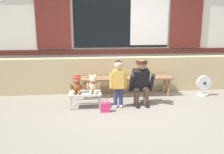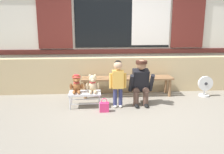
# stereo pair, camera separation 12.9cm
# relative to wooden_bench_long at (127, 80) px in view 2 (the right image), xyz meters

# --- Properties ---
(ground_plane) EXTENTS (60.00, 60.00, 0.00)m
(ground_plane) POSITION_rel_wooden_bench_long_xyz_m (-0.02, -1.06, -0.37)
(ground_plane) COLOR gray
(brick_low_wall) EXTENTS (6.86, 0.25, 0.85)m
(brick_low_wall) POSITION_rel_wooden_bench_long_xyz_m (-0.02, 0.37, 0.05)
(brick_low_wall) COLOR tan
(brick_low_wall) RESTS_ON ground
(shop_facade) EXTENTS (7.00, 0.26, 3.44)m
(shop_facade) POSITION_rel_wooden_bench_long_xyz_m (-0.02, 0.88, 1.36)
(shop_facade) COLOR silver
(shop_facade) RESTS_ON ground
(wooden_bench_long) EXTENTS (2.10, 0.40, 0.44)m
(wooden_bench_long) POSITION_rel_wooden_bench_long_xyz_m (0.00, 0.00, 0.00)
(wooden_bench_long) COLOR #8E6642
(wooden_bench_long) RESTS_ON ground
(small_display_bench) EXTENTS (0.64, 0.36, 0.30)m
(small_display_bench) POSITION_rel_wooden_bench_long_xyz_m (-0.96, -0.68, -0.11)
(small_display_bench) COLOR silver
(small_display_bench) RESTS_ON ground
(teddy_bear_with_hat) EXTENTS (0.28, 0.27, 0.36)m
(teddy_bear_with_hat) POSITION_rel_wooden_bench_long_xyz_m (-1.12, -0.67, 0.10)
(teddy_bear_with_hat) COLOR #93562D
(teddy_bear_with_hat) RESTS_ON small_display_bench
(teddy_bear_plain) EXTENTS (0.28, 0.26, 0.36)m
(teddy_bear_plain) POSITION_rel_wooden_bench_long_xyz_m (-0.80, -0.67, 0.09)
(teddy_bear_plain) COLOR #CCB289
(teddy_bear_plain) RESTS_ON small_display_bench
(child_standing) EXTENTS (0.35, 0.18, 0.96)m
(child_standing) POSITION_rel_wooden_bench_long_xyz_m (-0.30, -0.76, 0.22)
(child_standing) COLOR navy
(child_standing) RESTS_ON ground
(adult_crouching) EXTENTS (0.50, 0.49, 0.95)m
(adult_crouching) POSITION_rel_wooden_bench_long_xyz_m (0.19, -0.64, 0.11)
(adult_crouching) COLOR brown
(adult_crouching) RESTS_ON ground
(handbag_on_ground) EXTENTS (0.18, 0.11, 0.27)m
(handbag_on_ground) POSITION_rel_wooden_bench_long_xyz_m (-0.58, -1.00, -0.28)
(handbag_on_ground) COLOR #E53370
(handbag_on_ground) RESTS_ON ground
(floor_fan) EXTENTS (0.34, 0.24, 0.48)m
(floor_fan) POSITION_rel_wooden_bench_long_xyz_m (1.78, -0.20, -0.13)
(floor_fan) COLOR silver
(floor_fan) RESTS_ON ground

